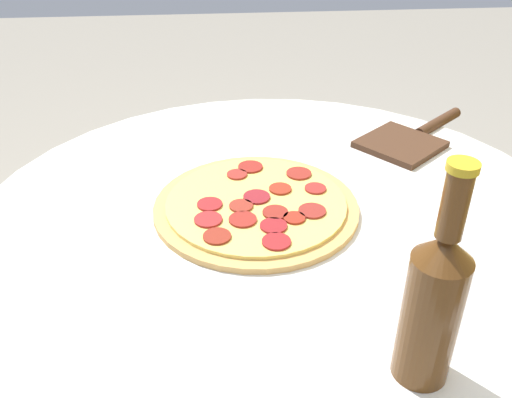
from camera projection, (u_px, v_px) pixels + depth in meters
The scene contains 4 objects.
table at pixel (276, 304), 0.98m from camera, with size 0.97×0.97×0.68m.
pizza at pixel (256, 206), 0.90m from camera, with size 0.32×0.32×0.02m.
beer_bottle at pixel (433, 302), 0.57m from camera, with size 0.06×0.06×0.26m.
pizza_paddle at pixel (410, 139), 1.11m from camera, with size 0.24×0.27×0.02m.
Camera 1 is at (0.73, -0.10, 1.18)m, focal length 40.00 mm.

